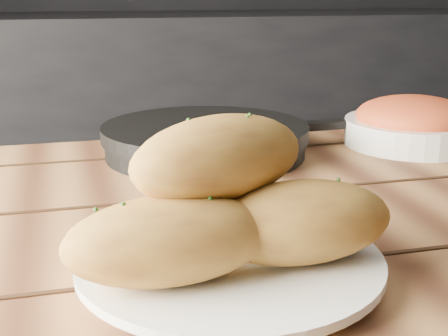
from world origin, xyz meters
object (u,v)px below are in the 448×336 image
table (307,301)px  plate (230,265)px  bowl (414,124)px  bread_rolls (225,204)px  skillet (207,139)px

table → plate: 0.19m
bowl → table: bearing=-136.4°
plate → bread_rolls: 0.06m
table → bowl: 0.41m
bread_rolls → bowl: bread_rolls is taller
table → bowl: (0.28, 0.27, 0.13)m
table → plate: (-0.12, -0.10, 0.10)m
plate → skillet: (0.07, 0.39, 0.01)m
table → bread_rolls: bread_rolls is taller
bread_rolls → skillet: bread_rolls is taller
plate → bowl: size_ratio=1.23×
bread_rolls → bowl: size_ratio=1.29×
table → bread_rolls: 0.23m
plate → bread_rolls: bearing=-149.0°
plate → bowl: (0.40, 0.37, 0.02)m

